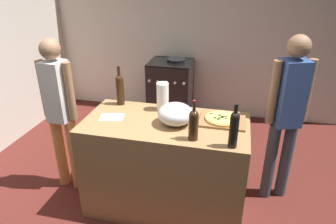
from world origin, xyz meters
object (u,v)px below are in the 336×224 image
Objects in this scene: wine_bottle_clear at (120,88)px; wine_bottle_amber at (234,128)px; paper_towel_roll at (163,96)px; wine_bottle_dark at (194,124)px; mixing_bowl at (175,114)px; person_in_red at (287,111)px; pizza at (222,118)px; person_in_stripes at (60,109)px; stove at (171,91)px.

wine_bottle_clear is 1.25m from wine_bottle_amber.
wine_bottle_dark reaches higher than paper_towel_roll.
paper_towel_roll is at bearing 123.97° from mixing_bowl.
paper_towel_roll is at bearing -173.05° from person_in_red.
mixing_bowl is 0.32m from paper_towel_roll.
person_in_stripes is at bearing -177.78° from pizza.
person_in_stripes reaches higher than mixing_bowl.
wine_bottle_dark is 0.31m from wine_bottle_amber.
person_in_red reaches higher than wine_bottle_clear.
wine_bottle_dark is (-0.20, -0.36, 0.11)m from pizza.
wine_bottle_clear is 1.58m from person_in_red.
person_in_stripes reaches higher than stove.
stove is at bearing 133.60° from person_in_red.
wine_bottle_clear reaches higher than wine_bottle_dark.
stove is at bearing 69.25° from person_in_stripes.
stove is 2.01m from person_in_stripes.
person_in_stripes is (-0.69, -1.83, 0.44)m from stove.
person_in_red is (1.58, 0.11, -0.13)m from wine_bottle_clear.
person_in_stripes is 2.15m from person_in_red.
paper_towel_roll is 0.62m from wine_bottle_dark.
stove is (0.14, 1.61, -0.62)m from wine_bottle_clear.
wine_bottle_amber is at bearing -66.04° from stove.
wine_bottle_amber reaches higher than stove.
person_in_red reaches higher than wine_bottle_amber.
person_in_stripes is at bearing -158.39° from wine_bottle_clear.
person_in_stripes reaches higher than wine_bottle_dark.
stove is at bearing 103.86° from mixing_bowl.
wine_bottle_dark is 0.21× the size of person_in_stripes.
wine_bottle_amber is at bearing -28.48° from mixing_bowl.
pizza is 0.60m from paper_towel_roll.
wine_bottle_clear is at bearing 176.24° from paper_towel_roll.
pizza is 0.42m from mixing_bowl.
person_in_stripes is at bearing -110.75° from stove.
pizza is at bearing -154.74° from person_in_red.
wine_bottle_clear is (-1.01, 0.16, 0.14)m from pizza.
stove is (-0.47, 1.91, -0.55)m from mixing_bowl.
paper_towel_roll is at bearing -3.76° from wine_bottle_clear.
pizza is at bearing -8.85° from wine_bottle_clear.
stove is at bearing 107.24° from wine_bottle_dark.
wine_bottle_dark is 0.86× the size of wine_bottle_clear.
wine_bottle_dark reaches higher than pizza.
wine_bottle_amber is 0.22× the size of person_in_stripes.
stove is (-0.97, 2.18, -0.62)m from wine_bottle_amber.
paper_towel_roll is 0.86m from wine_bottle_amber.
wine_bottle_amber is (1.11, -0.56, -0.01)m from wine_bottle_clear.
stove is at bearing 116.03° from pizza.
mixing_bowl is at bearing -25.54° from wine_bottle_clear.
pizza is 0.92× the size of wine_bottle_dark.
person_in_red is (0.96, 0.40, -0.06)m from mixing_bowl.
paper_towel_roll is 0.76× the size of wine_bottle_amber.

